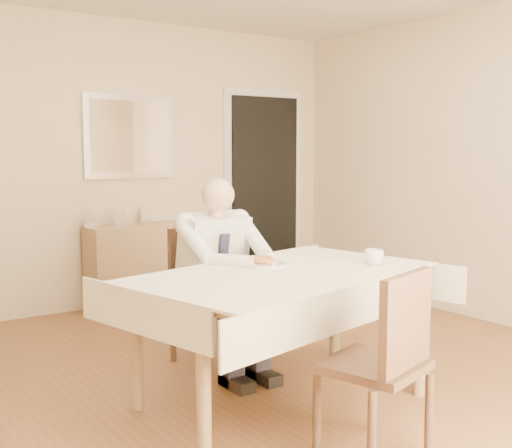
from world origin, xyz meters
TOP-DOWN VIEW (x-y plane):
  - room at (0.00, 0.00)m, footprint 5.00×5.02m
  - doorway at (1.55, 2.46)m, footprint 0.96×0.07m
  - mirror at (0.05, 2.47)m, footprint 0.86×0.04m
  - dining_table at (-0.22, -0.23)m, footprint 1.94×1.39m
  - chair_far at (-0.22, 0.66)m, footprint 0.48×0.48m
  - chair_near at (-0.26, -1.06)m, footprint 0.53×0.54m
  - seated_man at (-0.22, 0.37)m, footprint 0.48×0.72m
  - plate at (-0.20, -0.02)m, footprint 0.26×0.26m
  - food at (-0.20, -0.02)m, footprint 0.14×0.14m
  - knife at (-0.16, -0.08)m, footprint 0.01×0.13m
  - fork at (-0.24, -0.08)m, footprint 0.01×0.13m
  - coffee_mug at (0.36, -0.35)m, footprint 0.15×0.15m
  - sideboard at (0.05, 2.32)m, footprint 0.97×0.38m
  - photo_frame_left at (-0.38, 2.36)m, footprint 0.10×0.02m
  - photo_frame_center at (-0.12, 2.33)m, footprint 0.10×0.02m
  - photo_frame_right at (0.16, 2.39)m, footprint 0.10×0.02m

SIDE VIEW (x-z plane):
  - sideboard at x=0.05m, z-range 0.00..0.76m
  - chair_near at x=-0.26m, z-range 0.06..0.95m
  - chair_far at x=-0.22m, z-range 0.06..0.97m
  - dining_table at x=-0.22m, z-range 0.29..1.04m
  - seated_man at x=-0.22m, z-range 0.07..1.31m
  - plate at x=-0.20m, z-range 0.75..0.77m
  - knife at x=-0.16m, z-range 0.77..0.78m
  - fork at x=-0.24m, z-range 0.77..0.78m
  - food at x=-0.20m, z-range 0.76..0.81m
  - coffee_mug at x=0.36m, z-range 0.75..0.84m
  - photo_frame_left at x=-0.38m, z-range 0.76..0.90m
  - photo_frame_center at x=-0.12m, z-range 0.76..0.90m
  - photo_frame_right at x=0.16m, z-range 0.76..0.90m
  - doorway at x=1.55m, z-range -0.05..2.05m
  - room at x=0.00m, z-range 0.00..2.60m
  - mirror at x=0.05m, z-range 1.17..1.93m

